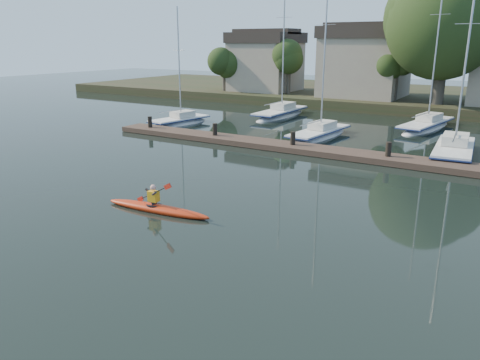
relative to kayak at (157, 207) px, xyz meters
The scene contains 9 objects.
ground 3.08m from the kayak, 17.67° to the right, with size 160.00×160.00×0.00m, color black.
kayak is the anchor object (origin of this frame).
dock 13.39m from the kayak, 77.37° to the left, with size 34.00×2.00×1.80m.
sailboat_0 21.15m from the kayak, 126.04° to the left, with size 2.90×6.83×10.50m.
sailboat_2 17.98m from the kayak, 90.89° to the left, with size 2.67×8.23×13.39m.
sailboat_3 19.06m from the kayak, 62.12° to the left, with size 2.77×8.38×13.30m.
sailboat_5 26.40m from the kayak, 105.71° to the left, with size 2.22×9.09×15.01m.
sailboat_6 26.42m from the kayak, 77.62° to the left, with size 3.45×9.50×14.80m.
shore 39.73m from the kayak, 83.42° to the left, with size 90.00×25.25×12.75m.
Camera 1 is at (9.37, -12.63, 6.67)m, focal length 35.00 mm.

